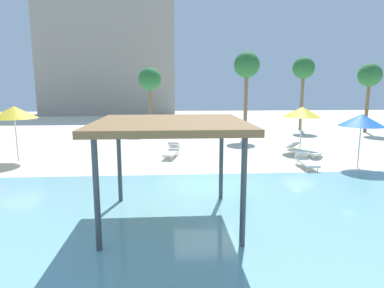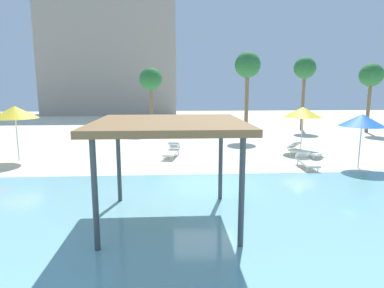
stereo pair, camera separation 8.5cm
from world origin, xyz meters
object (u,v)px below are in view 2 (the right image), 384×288
at_px(shade_pavilion, 169,127).
at_px(palm_tree_3, 305,70).
at_px(palm_tree_2, 371,76).
at_px(lounge_chair_1, 302,150).
at_px(palm_tree_0, 151,80).
at_px(lounge_chair_0, 306,161).
at_px(beach_umbrella_yellow_2, 303,112).
at_px(palm_tree_1, 248,67).
at_px(beach_umbrella_yellow_0, 15,112).
at_px(lounge_chair_2, 172,151).
at_px(beach_umbrella_blue_1, 362,120).

xyz_separation_m(shade_pavilion, palm_tree_3, (11.69, 19.71, 2.56)).
bearing_deg(shade_pavilion, palm_tree_2, 46.94).
relative_size(lounge_chair_1, palm_tree_2, 0.34).
bearing_deg(palm_tree_0, palm_tree_2, -4.38).
distance_m(shade_pavilion, lounge_chair_1, 11.39).
bearing_deg(lounge_chair_0, lounge_chair_1, 166.02).
distance_m(shade_pavilion, palm_tree_3, 23.06).
xyz_separation_m(lounge_chair_1, palm_tree_3, (4.44, 11.26, 4.94)).
relative_size(shade_pavilion, lounge_chair_1, 2.13).
bearing_deg(beach_umbrella_yellow_2, palm_tree_1, 110.31).
distance_m(shade_pavilion, beach_umbrella_yellow_0, 11.42).
distance_m(shade_pavilion, lounge_chair_0, 9.12).
bearing_deg(palm_tree_0, beach_umbrella_yellow_2, -43.98).
bearing_deg(palm_tree_1, shade_pavilion, -110.05).
xyz_separation_m(beach_umbrella_yellow_0, palm_tree_0, (6.23, 10.81, 1.80)).
relative_size(shade_pavilion, palm_tree_0, 0.76).
xyz_separation_m(lounge_chair_1, palm_tree_2, (9.24, 9.19, 4.31)).
relative_size(beach_umbrella_yellow_0, palm_tree_3, 0.45).
distance_m(beach_umbrella_yellow_2, lounge_chair_2, 8.05).
distance_m(lounge_chair_0, palm_tree_3, 15.50).
relative_size(beach_umbrella_yellow_0, beach_umbrella_yellow_2, 1.08).
height_order(shade_pavilion, palm_tree_2, palm_tree_2).
distance_m(shade_pavilion, palm_tree_0, 19.18).
xyz_separation_m(beach_umbrella_yellow_0, beach_umbrella_yellow_2, (15.68, 1.69, -0.19)).
bearing_deg(palm_tree_2, lounge_chair_1, -135.15).
bearing_deg(palm_tree_2, shade_pavilion, -133.06).
bearing_deg(lounge_chair_2, palm_tree_0, -157.46).
bearing_deg(lounge_chair_1, palm_tree_3, 125.63).
bearing_deg(beach_umbrella_yellow_2, palm_tree_3, 68.13).
height_order(beach_umbrella_blue_1, lounge_chair_2, beach_umbrella_blue_1).
bearing_deg(beach_umbrella_yellow_0, lounge_chair_2, 3.86).
relative_size(palm_tree_2, palm_tree_3, 0.90).
bearing_deg(palm_tree_1, lounge_chair_0, -85.27).
bearing_deg(palm_tree_3, palm_tree_2, -23.28).
bearing_deg(palm_tree_2, beach_umbrella_yellow_2, -138.51).
bearing_deg(palm_tree_2, lounge_chair_2, -151.62).
relative_size(lounge_chair_1, palm_tree_3, 0.30).
relative_size(beach_umbrella_yellow_2, palm_tree_0, 0.49).
bearing_deg(shade_pavilion, palm_tree_3, 59.34).
bearing_deg(palm_tree_1, palm_tree_2, 10.94).
relative_size(shade_pavilion, beach_umbrella_yellow_0, 1.43).
bearing_deg(lounge_chair_2, beach_umbrella_blue_1, 84.22).
distance_m(beach_umbrella_yellow_2, palm_tree_0, 13.27).
height_order(lounge_chair_1, palm_tree_2, palm_tree_2).
bearing_deg(palm_tree_3, lounge_chair_0, -110.81).
bearing_deg(beach_umbrella_blue_1, lounge_chair_1, 121.92).
bearing_deg(lounge_chair_0, beach_umbrella_blue_1, 88.62).
bearing_deg(shade_pavilion, beach_umbrella_yellow_0, 133.88).
xyz_separation_m(lounge_chair_0, lounge_chair_2, (-6.41, 2.79, 0.00)).
height_order(beach_umbrella_blue_1, lounge_chair_1, beach_umbrella_blue_1).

